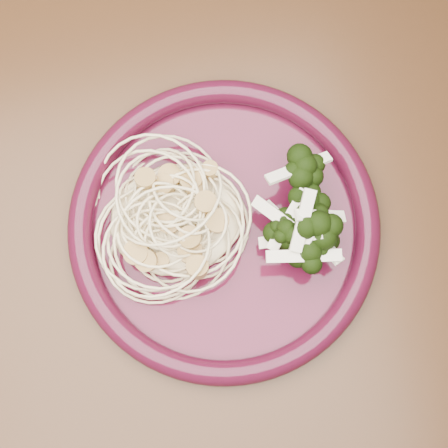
% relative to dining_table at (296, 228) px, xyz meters
% --- Properties ---
extents(dining_table, '(1.20, 0.80, 0.75)m').
position_rel_dining_table_xyz_m(dining_table, '(0.00, 0.00, 0.00)').
color(dining_table, '#472814').
rests_on(dining_table, ground).
extents(dinner_plate, '(0.40, 0.40, 0.03)m').
position_rel_dining_table_xyz_m(dinner_plate, '(-0.09, -0.00, 0.11)').
color(dinner_plate, '#430C20').
rests_on(dinner_plate, dining_table).
extents(spaghetti_pile, '(0.17, 0.16, 0.03)m').
position_rel_dining_table_xyz_m(spaghetti_pile, '(-0.13, 0.01, 0.12)').
color(spaghetti_pile, '#F5E4B2').
rests_on(spaghetti_pile, dinner_plate).
extents(scallop_cluster, '(0.15, 0.15, 0.04)m').
position_rel_dining_table_xyz_m(scallop_cluster, '(-0.13, 0.01, 0.16)').
color(scallop_cluster, '#B58D47').
rests_on(scallop_cluster, spaghetti_pile).
extents(broccoli_pile, '(0.13, 0.17, 0.05)m').
position_rel_dining_table_xyz_m(broccoli_pile, '(-0.03, -0.02, 0.13)').
color(broccoli_pile, black).
rests_on(broccoli_pile, dinner_plate).
extents(onion_garnish, '(0.09, 0.11, 0.06)m').
position_rel_dining_table_xyz_m(onion_garnish, '(-0.03, -0.02, 0.16)').
color(onion_garnish, '#F2EBCC').
rests_on(onion_garnish, broccoli_pile).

